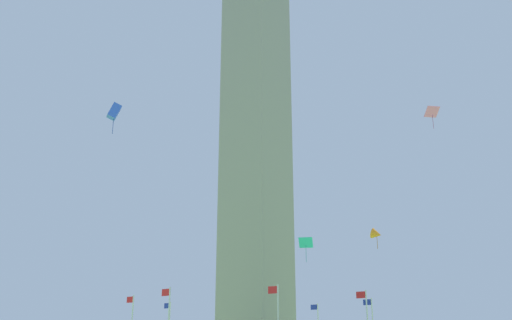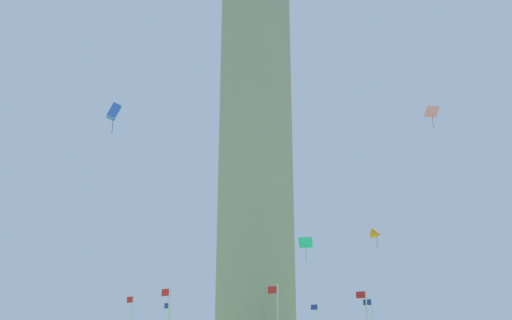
{
  "view_description": "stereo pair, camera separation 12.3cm",
  "coord_description": "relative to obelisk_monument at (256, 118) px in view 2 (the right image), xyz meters",
  "views": [
    {
      "loc": [
        -37.81,
        50.72,
        2.51
      ],
      "look_at": [
        0.0,
        0.0,
        23.66
      ],
      "focal_mm": 38.82,
      "sensor_mm": 36.0,
      "label": 1
    },
    {
      "loc": [
        -37.91,
        50.65,
        2.51
      ],
      "look_at": [
        0.0,
        0.0,
        23.66
      ],
      "focal_mm": 38.82,
      "sensor_mm": 36.0,
      "label": 2
    }
  ],
  "objects": [
    {
      "name": "obelisk_monument",
      "position": [
        0.0,
        0.0,
        0.0
      ],
      "size": [
        6.41,
        6.41,
        58.25
      ],
      "color": "gray",
      "rests_on": "ground"
    },
    {
      "name": "kite_cyan_diamond",
      "position": [
        -10.95,
        6.94,
        -17.67
      ],
      "size": [
        1.59,
        1.48,
        2.19
      ],
      "color": "#33C6D1"
    },
    {
      "name": "kite_blue_box",
      "position": [
        -3.66,
        24.32,
        -8.54
      ],
      "size": [
        1.19,
        1.32,
        2.67
      ],
      "color": "blue"
    },
    {
      "name": "kite_pink_diamond",
      "position": [
        -21.88,
        0.54,
        -5.06
      ],
      "size": [
        1.66,
        1.66,
        2.16
      ],
      "color": "pink"
    },
    {
      "name": "kite_orange_delta",
      "position": [
        -15.5,
        1.22,
        -16.47
      ],
      "size": [
        1.3,
        1.15,
        2.05
      ],
      "color": "orange"
    }
  ]
}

